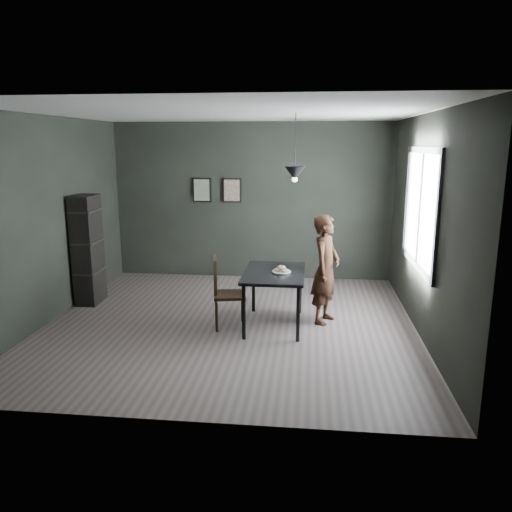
# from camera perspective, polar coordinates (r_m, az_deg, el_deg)

# --- Properties ---
(ground) EXTENTS (5.00, 5.00, 0.00)m
(ground) POSITION_cam_1_polar(r_m,az_deg,el_deg) (6.95, -2.94, -7.69)
(ground) COLOR #3D3634
(ground) RESTS_ON ground
(back_wall) EXTENTS (5.00, 0.10, 2.80)m
(back_wall) POSITION_cam_1_polar(r_m,az_deg,el_deg) (9.05, -0.52, 6.25)
(back_wall) COLOR black
(back_wall) RESTS_ON ground
(ceiling) EXTENTS (5.00, 5.00, 0.02)m
(ceiling) POSITION_cam_1_polar(r_m,az_deg,el_deg) (6.52, -3.23, 16.04)
(ceiling) COLOR silver
(ceiling) RESTS_ON ground
(window_assembly) EXTENTS (0.04, 1.96, 1.56)m
(window_assembly) POSITION_cam_1_polar(r_m,az_deg,el_deg) (6.82, 18.24, 5.18)
(window_assembly) COLOR white
(window_assembly) RESTS_ON ground
(cafe_table) EXTENTS (0.80, 1.20, 0.75)m
(cafe_table) POSITION_cam_1_polar(r_m,az_deg,el_deg) (6.68, 2.09, -2.48)
(cafe_table) COLOR black
(cafe_table) RESTS_ON ground
(white_plate) EXTENTS (0.23, 0.23, 0.01)m
(white_plate) POSITION_cam_1_polar(r_m,az_deg,el_deg) (6.62, 2.92, -1.85)
(white_plate) COLOR silver
(white_plate) RESTS_ON cafe_table
(donut_pile) EXTENTS (0.20, 0.15, 0.09)m
(donut_pile) POSITION_cam_1_polar(r_m,az_deg,el_deg) (6.61, 2.92, -1.53)
(donut_pile) COLOR #F7E9C0
(donut_pile) RESTS_ON white_plate
(woman) EXTENTS (0.53, 0.64, 1.50)m
(woman) POSITION_cam_1_polar(r_m,az_deg,el_deg) (6.86, 7.96, -1.51)
(woman) COLOR black
(woman) RESTS_ON ground
(wood_chair) EXTENTS (0.49, 0.49, 0.96)m
(wood_chair) POSITION_cam_1_polar(r_m,az_deg,el_deg) (6.65, -3.79, -3.66)
(wood_chair) COLOR black
(wood_chair) RESTS_ON ground
(shelf_unit) EXTENTS (0.34, 0.57, 1.67)m
(shelf_unit) POSITION_cam_1_polar(r_m,az_deg,el_deg) (8.06, -18.68, 0.70)
(shelf_unit) COLOR black
(shelf_unit) RESTS_ON ground
(pendant_lamp) EXTENTS (0.28, 0.28, 0.86)m
(pendant_lamp) POSITION_cam_1_polar(r_m,az_deg,el_deg) (6.54, 4.47, 9.44)
(pendant_lamp) COLOR black
(pendant_lamp) RESTS_ON ground
(framed_print_left) EXTENTS (0.34, 0.04, 0.44)m
(framed_print_left) POSITION_cam_1_polar(r_m,az_deg,el_deg) (9.14, -6.20, 7.51)
(framed_print_left) COLOR black
(framed_print_left) RESTS_ON ground
(framed_print_right) EXTENTS (0.34, 0.04, 0.44)m
(framed_print_right) POSITION_cam_1_polar(r_m,az_deg,el_deg) (9.04, -2.77, 7.51)
(framed_print_right) COLOR black
(framed_print_right) RESTS_ON ground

